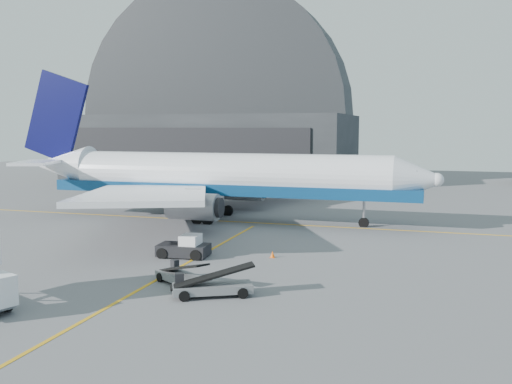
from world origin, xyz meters
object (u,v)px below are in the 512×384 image
(pushback_tug, at_px, (185,248))
(belt_loader_b, at_px, (182,276))
(belt_loader_a, at_px, (211,286))
(airliner, at_px, (212,177))

(pushback_tug, distance_m, belt_loader_b, 7.85)
(belt_loader_a, bearing_deg, pushback_tug, 95.60)
(airliner, distance_m, belt_loader_a, 28.28)
(airliner, bearing_deg, belt_loader_a, -68.80)
(belt_loader_a, bearing_deg, airliner, 84.32)
(airliner, height_order, belt_loader_b, airliner)
(airliner, bearing_deg, pushback_tug, -75.54)
(pushback_tug, bearing_deg, belt_loader_b, -70.78)
(airliner, xyz_separation_m, belt_loader_b, (7.48, -24.38, -4.08))
(pushback_tug, bearing_deg, airliner, 100.74)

